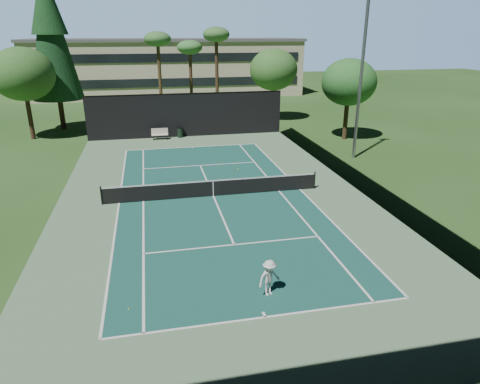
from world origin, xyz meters
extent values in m
plane|color=#274D1D|center=(0.00, 0.00, 0.00)|extent=(160.00, 160.00, 0.00)
cube|color=#5D815A|center=(0.00, 0.00, 0.01)|extent=(18.00, 32.00, 0.01)
cube|color=#195046|center=(0.00, 0.00, 0.01)|extent=(10.97, 23.77, 0.01)
cube|color=white|center=(0.00, -11.88, 0.02)|extent=(10.97, 0.10, 0.01)
cube|color=white|center=(0.00, 11.88, 0.02)|extent=(10.97, 0.10, 0.01)
cube|color=white|center=(0.00, -6.40, 0.02)|extent=(8.23, 0.10, 0.01)
cube|color=white|center=(0.00, 6.40, 0.02)|extent=(8.23, 0.10, 0.01)
cube|color=white|center=(-5.49, 0.00, 0.02)|extent=(0.10, 23.77, 0.01)
cube|color=white|center=(5.49, 0.00, 0.02)|extent=(0.10, 23.77, 0.01)
cube|color=white|center=(-4.12, 0.00, 0.02)|extent=(0.10, 23.77, 0.01)
cube|color=white|center=(4.12, 0.00, 0.02)|extent=(0.10, 23.77, 0.01)
cube|color=white|center=(0.00, 0.00, 0.02)|extent=(0.10, 12.80, 0.01)
cube|color=white|center=(0.00, -11.73, 0.02)|extent=(0.10, 0.30, 0.01)
cube|color=white|center=(0.00, 11.73, 0.02)|extent=(0.10, 0.30, 0.01)
cylinder|color=black|center=(-6.40, 0.00, 0.55)|extent=(0.10, 0.10, 1.10)
cylinder|color=black|center=(6.40, 0.00, 0.55)|extent=(0.10, 0.10, 1.10)
cube|color=black|center=(0.00, 0.00, 0.50)|extent=(12.80, 0.02, 0.92)
cube|color=white|center=(0.00, 0.00, 0.98)|extent=(12.80, 0.04, 0.07)
cube|color=white|center=(0.00, 0.00, 0.50)|extent=(0.05, 0.03, 0.92)
cube|color=black|center=(0.00, 16.00, 2.00)|extent=(18.00, 0.04, 4.00)
cube|color=black|center=(0.00, -16.00, 2.00)|extent=(18.00, 0.04, 4.00)
cube|color=black|center=(9.00, 0.00, 2.00)|extent=(0.04, 32.00, 4.00)
cube|color=black|center=(-9.00, 0.00, 2.00)|extent=(0.04, 32.00, 4.00)
cube|color=black|center=(0.00, 16.00, 4.00)|extent=(18.00, 0.06, 0.06)
imported|color=silver|center=(0.50, -10.55, 0.72)|extent=(1.06, 0.83, 1.44)
sphere|color=#CAEF36|center=(-4.63, -10.44, 0.03)|extent=(0.06, 0.06, 0.06)
sphere|color=yellow|center=(-0.38, 0.97, 0.03)|extent=(0.06, 0.06, 0.06)
sphere|color=#C7EC35|center=(2.54, 4.88, 0.04)|extent=(0.08, 0.08, 0.08)
sphere|color=yellow|center=(-6.87, 2.65, 0.03)|extent=(0.06, 0.06, 0.06)
cube|color=beige|center=(-2.60, 15.22, 0.45)|extent=(1.50, 0.45, 0.05)
cube|color=beige|center=(-2.60, 15.42, 0.75)|extent=(1.50, 0.06, 0.55)
cube|color=black|center=(-3.20, 15.22, 0.21)|extent=(0.06, 0.40, 0.42)
cube|color=black|center=(-2.00, 15.22, 0.21)|extent=(0.06, 0.40, 0.42)
cylinder|color=black|center=(-0.72, 15.74, 0.45)|extent=(0.52, 0.52, 0.90)
cylinder|color=black|center=(-0.72, 15.74, 0.92)|extent=(0.56, 0.56, 0.05)
cylinder|color=#43291C|center=(-12.00, 22.00, 1.80)|extent=(0.50, 0.50, 3.60)
cone|color=#123318|center=(-12.00, 22.00, 9.00)|extent=(4.80, 4.80, 12.00)
cone|color=#153919|center=(-12.00, 22.00, 12.00)|extent=(3.30, 3.30, 6.00)
cylinder|color=#4E3921|center=(-2.00, 24.00, 4.28)|extent=(0.36, 0.36, 8.55)
ellipsoid|color=#386B30|center=(-2.00, 24.00, 8.55)|extent=(2.80, 2.80, 1.54)
cylinder|color=#4D3121|center=(1.50, 26.00, 3.83)|extent=(0.36, 0.36, 7.65)
ellipsoid|color=#377132|center=(1.50, 26.00, 7.65)|extent=(2.80, 2.80, 1.54)
cylinder|color=#48311F|center=(4.00, 23.00, 4.50)|extent=(0.36, 0.36, 9.00)
ellipsoid|color=#396A2F|center=(4.00, 23.00, 9.00)|extent=(2.80, 2.80, 1.54)
cylinder|color=#4C3720|center=(10.00, 22.00, 1.76)|extent=(0.40, 0.40, 3.52)
ellipsoid|color=#326226|center=(10.00, 22.00, 5.44)|extent=(5.12, 5.12, 4.35)
cylinder|color=#45321D|center=(14.00, 12.00, 1.65)|extent=(0.40, 0.40, 3.30)
ellipsoid|color=#276527|center=(14.00, 12.00, 5.10)|extent=(4.80, 4.80, 4.08)
cylinder|color=#472C1E|center=(-14.00, 18.00, 1.87)|extent=(0.40, 0.40, 3.74)
ellipsoid|color=#316326|center=(-14.00, 18.00, 5.78)|extent=(5.44, 5.44, 4.62)
cube|color=beige|center=(0.00, 46.00, 4.00)|extent=(40.00, 12.00, 8.00)
cube|color=#59595B|center=(0.00, 46.00, 8.10)|extent=(40.50, 12.50, 0.40)
cube|color=black|center=(0.00, 39.95, 2.40)|extent=(38.00, 0.15, 1.20)
cube|color=black|center=(0.00, 39.95, 5.80)|extent=(38.00, 0.15, 1.20)
cylinder|color=gray|center=(12.00, 6.00, 6.00)|extent=(0.24, 0.24, 12.00)
camera|label=1|loc=(-3.41, -23.73, 9.27)|focal=32.00mm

